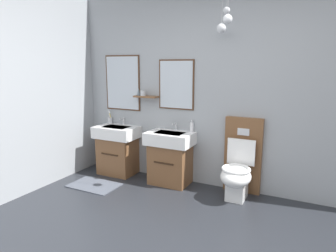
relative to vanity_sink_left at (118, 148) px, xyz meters
name	(u,v)px	position (x,y,z in m)	size (l,w,h in m)	color
wall_back	(225,86)	(1.59, 0.25, 0.99)	(4.65, 0.65, 2.77)	#999EA3
bath_mat	(94,185)	(0.00, -0.58, -0.39)	(0.68, 0.44, 0.01)	#474C56
vanity_sink_left	(118,148)	(0.00, 0.00, 0.00)	(0.64, 0.46, 0.74)	brown
tap_on_left_sink	(123,120)	(0.00, 0.16, 0.41)	(0.03, 0.13, 0.11)	silver
vanity_sink_right	(170,156)	(0.90, 0.00, 0.00)	(0.64, 0.46, 0.74)	brown
tap_on_right_sink	(175,125)	(0.90, 0.16, 0.41)	(0.03, 0.13, 0.11)	silver
toilet	(239,168)	(1.88, -0.01, -0.02)	(0.48, 0.62, 1.00)	brown
toothbrush_cup	(110,120)	(-0.24, 0.15, 0.40)	(0.07, 0.07, 0.21)	silver
soap_dispenser	(192,127)	(1.15, 0.16, 0.41)	(0.06, 0.06, 0.17)	white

